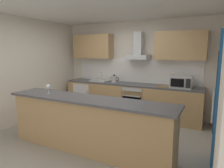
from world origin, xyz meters
The scene contains 18 objects.
ground centered at (0.00, 0.00, -0.01)m, with size 5.30×4.89×0.02m, color gray.
ceiling centered at (0.00, 0.00, 2.61)m, with size 5.30×4.89×0.02m, color white.
wall_back centered at (0.00, 2.01, 1.30)m, with size 5.30×0.12×2.60m, color silver.
wall_left centered at (-2.21, 0.00, 1.30)m, with size 0.12×4.89×2.60m, color silver.
wall_right centered at (2.21, 0.00, 1.30)m, with size 0.12×4.89×2.60m, color silver.
backsplash_tile centered at (0.00, 1.93, 1.23)m, with size 3.66×0.02×0.66m, color white.
counter_back centered at (0.00, 1.63, 0.45)m, with size 3.79×0.60×0.90m.
counter_island centered at (0.13, -0.60, 0.49)m, with size 3.17×0.64×0.96m.
upper_cabinets centered at (0.00, 1.78, 1.91)m, with size 3.74×0.32×0.70m.
side_door centered at (2.14, -0.18, 1.03)m, with size 0.08×0.85×2.05m.
oven centered at (0.19, 1.60, 0.46)m, with size 0.60×0.62×0.80m.
refrigerator centered at (-1.42, 1.60, 0.43)m, with size 0.58×0.60×0.85m.
microwave centered at (1.36, 1.57, 1.05)m, with size 0.50×0.38×0.30m.
sink centered at (-0.94, 1.61, 0.93)m, with size 0.50×0.40×0.26m.
kettle centered at (-0.44, 1.57, 1.01)m, with size 0.29×0.15×0.24m.
range_hood centered at (0.19, 1.73, 1.79)m, with size 0.62×0.45×0.72m.
wine_glass centered at (-0.77, -0.60, 1.09)m, with size 0.08×0.08×0.18m.
chopping_board centered at (0.95, 1.58, 0.91)m, with size 0.34×0.22×0.02m, color #9E7247.
Camera 1 is at (2.12, -3.46, 1.77)m, focal length 32.62 mm.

